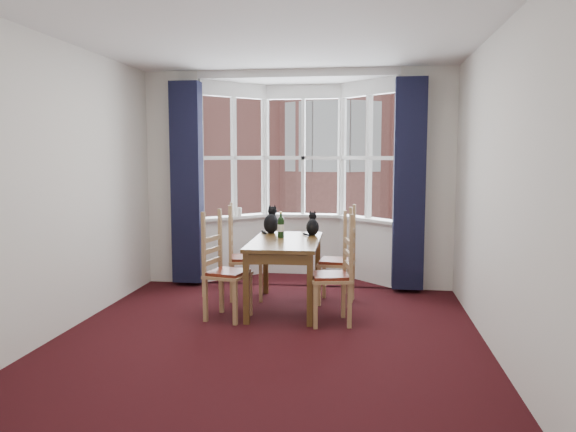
% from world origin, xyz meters
% --- Properties ---
extents(floor, '(4.50, 4.50, 0.00)m').
position_xyz_m(floor, '(0.00, 0.00, 0.00)').
color(floor, black).
rests_on(floor, ground).
extents(ceiling, '(4.50, 4.50, 0.00)m').
position_xyz_m(ceiling, '(0.00, 0.00, 2.80)').
color(ceiling, white).
rests_on(ceiling, floor).
extents(wall_left, '(0.00, 4.50, 4.50)m').
position_xyz_m(wall_left, '(-2.00, 0.00, 1.40)').
color(wall_left, silver).
rests_on(wall_left, floor).
extents(wall_right, '(0.00, 4.50, 4.50)m').
position_xyz_m(wall_right, '(2.00, 0.00, 1.40)').
color(wall_right, silver).
rests_on(wall_right, floor).
extents(wall_near, '(4.00, 0.00, 4.00)m').
position_xyz_m(wall_near, '(0.00, -2.25, 1.40)').
color(wall_near, silver).
rests_on(wall_near, floor).
extents(wall_back_pier_left, '(0.70, 0.12, 2.80)m').
position_xyz_m(wall_back_pier_left, '(-1.65, 2.25, 1.40)').
color(wall_back_pier_left, silver).
rests_on(wall_back_pier_left, floor).
extents(wall_back_pier_right, '(0.70, 0.12, 2.80)m').
position_xyz_m(wall_back_pier_right, '(1.65, 2.25, 1.40)').
color(wall_back_pier_right, silver).
rests_on(wall_back_pier_right, floor).
extents(bay_window, '(2.76, 0.94, 2.80)m').
position_xyz_m(bay_window, '(0.00, 2.75, 1.40)').
color(bay_window, white).
rests_on(bay_window, floor).
extents(curtain_left, '(0.38, 0.22, 2.60)m').
position_xyz_m(curtain_left, '(-1.42, 2.07, 1.35)').
color(curtain_left, black).
rests_on(curtain_left, floor).
extents(curtain_right, '(0.38, 0.22, 2.60)m').
position_xyz_m(curtain_right, '(1.42, 2.07, 1.35)').
color(curtain_right, black).
rests_on(curtain_right, floor).
extents(dining_table, '(0.78, 1.41, 0.78)m').
position_xyz_m(dining_table, '(0.01, 1.12, 0.68)').
color(dining_table, brown).
rests_on(dining_table, floor).
extents(chair_left_near, '(0.48, 0.50, 0.92)m').
position_xyz_m(chair_left_near, '(-0.62, 0.65, 0.47)').
color(chair_left_near, '#A67F50').
rests_on(chair_left_near, floor).
extents(chair_left_far, '(0.47, 0.49, 0.92)m').
position_xyz_m(chair_left_far, '(-0.60, 1.45, 0.47)').
color(chair_left_far, '#A67F50').
rests_on(chair_left_far, floor).
extents(chair_right_near, '(0.48, 0.49, 0.92)m').
position_xyz_m(chair_right_near, '(0.63, 0.63, 0.47)').
color(chair_right_near, '#A67F50').
rests_on(chair_right_near, floor).
extents(chair_right_far, '(0.44, 0.45, 0.92)m').
position_xyz_m(chair_right_far, '(0.65, 1.41, 0.47)').
color(chair_right_far, '#A67F50').
rests_on(chair_right_far, floor).
extents(cat_left, '(0.19, 0.26, 0.35)m').
position_xyz_m(cat_left, '(-0.24, 1.65, 0.91)').
color(cat_left, black).
rests_on(cat_left, dining_table).
extents(cat_right, '(0.17, 0.23, 0.29)m').
position_xyz_m(cat_right, '(0.27, 1.53, 0.89)').
color(cat_right, black).
rests_on(cat_right, dining_table).
extents(wine_bottle, '(0.08, 0.08, 0.30)m').
position_xyz_m(wine_bottle, '(-0.07, 1.28, 0.91)').
color(wine_bottle, black).
rests_on(wine_bottle, dining_table).
extents(candle_tall, '(0.06, 0.06, 0.11)m').
position_xyz_m(candle_tall, '(-0.85, 2.60, 0.93)').
color(candle_tall, white).
rests_on(candle_tall, bay_window).
extents(street, '(80.00, 80.00, 0.00)m').
position_xyz_m(street, '(0.00, 32.25, -6.00)').
color(street, '#333335').
rests_on(street, ground).
extents(tenement_building, '(18.40, 7.80, 15.20)m').
position_xyz_m(tenement_building, '(0.00, 14.01, 1.60)').
color(tenement_building, '#AB6358').
rests_on(tenement_building, street).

